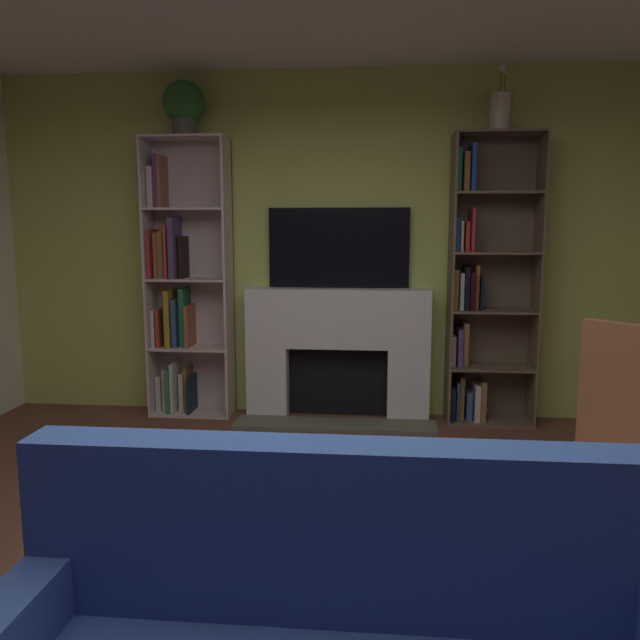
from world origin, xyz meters
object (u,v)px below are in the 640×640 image
at_px(bookshelf_right, 482,291).
at_px(vase_with_flowers, 500,111).
at_px(fireplace, 338,349).
at_px(armchair, 612,458).
at_px(bookshelf_left, 182,291).
at_px(potted_plant, 184,105).
at_px(tv, 339,248).
at_px(coffee_table, 351,562).

relative_size(bookshelf_right, vase_with_flowers, 4.63).
bearing_deg(vase_with_flowers, fireplace, 178.75).
bearing_deg(bookshelf_right, armchair, -84.18).
height_order(bookshelf_left, armchair, bookshelf_left).
bearing_deg(potted_plant, bookshelf_right, 0.86).
bearing_deg(potted_plant, vase_with_flowers, -0.01).
distance_m(potted_plant, armchair, 3.86).
distance_m(fireplace, vase_with_flowers, 2.19).
bearing_deg(tv, bookshelf_left, -176.37).
xyz_separation_m(potted_plant, armchair, (2.55, -2.15, -1.94)).
xyz_separation_m(fireplace, tv, (0.00, 0.09, 0.81)).
bearing_deg(armchair, bookshelf_right, 95.82).
bearing_deg(armchair, coffee_table, -152.48).
height_order(tv, bookshelf_right, bookshelf_right).
relative_size(bookshelf_left, potted_plant, 5.31).
relative_size(tv, potted_plant, 2.67).
relative_size(bookshelf_right, armchair, 2.04).
height_order(tv, potted_plant, potted_plant).
relative_size(fireplace, vase_with_flowers, 3.24).
bearing_deg(bookshelf_right, tv, 175.66).
height_order(fireplace, bookshelf_right, bookshelf_right).
xyz_separation_m(bookshelf_right, coffee_table, (-0.90, -2.77, -0.73)).
bearing_deg(coffee_table, armchair, 27.52).
bearing_deg(vase_with_flowers, bookshelf_right, 155.70).
xyz_separation_m(fireplace, coffee_table, (0.23, -2.76, -0.24)).
distance_m(bookshelf_left, bookshelf_right, 2.40).
relative_size(tv, bookshelf_left, 0.50).
distance_m(tv, armchair, 2.77).
height_order(tv, bookshelf_left, bookshelf_left).
relative_size(fireplace, potted_plant, 3.72).
bearing_deg(bookshelf_left, fireplace, -0.59).
bearing_deg(bookshelf_left, tv, 3.63).
distance_m(bookshelf_left, armchair, 3.45).
distance_m(fireplace, bookshelf_left, 1.36).
xyz_separation_m(vase_with_flowers, armchair, (0.14, -2.15, -1.86)).
bearing_deg(fireplace, bookshelf_right, 0.46).
relative_size(bookshelf_left, bookshelf_right, 1.00).
bearing_deg(tv, coffee_table, -85.44).
xyz_separation_m(bookshelf_left, coffee_table, (1.51, -2.77, -0.71)).
bearing_deg(bookshelf_left, bookshelf_right, -0.10).
bearing_deg(armchair, potted_plant, 139.85).
distance_m(tv, bookshelf_right, 1.17).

